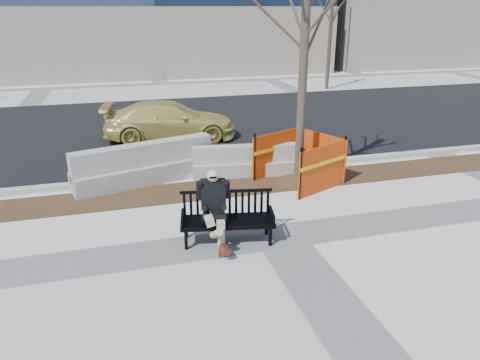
{
  "coord_description": "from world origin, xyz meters",
  "views": [
    {
      "loc": [
        -2.72,
        -7.05,
        3.98
      ],
      "look_at": [
        -0.56,
        0.67,
        0.93
      ],
      "focal_mm": 34.1,
      "sensor_mm": 36.0,
      "label": 1
    }
  ],
  "objects_px": {
    "seated_man": "(214,240)",
    "sedan": "(171,139)",
    "tree_fence": "(298,182)",
    "bench": "(228,241)",
    "jersey_barrier_left": "(146,182)",
    "jersey_barrier_right": "(247,175)"
  },
  "relations": [
    {
      "from": "sedan",
      "to": "jersey_barrier_right",
      "type": "bearing_deg",
      "value": -151.8
    },
    {
      "from": "jersey_barrier_right",
      "to": "seated_man",
      "type": "bearing_deg",
      "value": -108.55
    },
    {
      "from": "seated_man",
      "to": "tree_fence",
      "type": "relative_size",
      "value": 0.22
    },
    {
      "from": "jersey_barrier_right",
      "to": "tree_fence",
      "type": "bearing_deg",
      "value": -31.41
    },
    {
      "from": "jersey_barrier_left",
      "to": "jersey_barrier_right",
      "type": "distance_m",
      "value": 2.52
    },
    {
      "from": "bench",
      "to": "tree_fence",
      "type": "relative_size",
      "value": 0.28
    },
    {
      "from": "sedan",
      "to": "bench",
      "type": "bearing_deg",
      "value": -171.18
    },
    {
      "from": "bench",
      "to": "seated_man",
      "type": "xyz_separation_m",
      "value": [
        -0.23,
        0.09,
        0.0
      ]
    },
    {
      "from": "bench",
      "to": "jersey_barrier_right",
      "type": "relative_size",
      "value": 0.62
    },
    {
      "from": "jersey_barrier_right",
      "to": "jersey_barrier_left",
      "type": "bearing_deg",
      "value": -176.27
    },
    {
      "from": "seated_man",
      "to": "jersey_barrier_left",
      "type": "relative_size",
      "value": 0.39
    },
    {
      "from": "seated_man",
      "to": "tree_fence",
      "type": "height_order",
      "value": "tree_fence"
    },
    {
      "from": "jersey_barrier_left",
      "to": "jersey_barrier_right",
      "type": "bearing_deg",
      "value": -19.86
    },
    {
      "from": "seated_man",
      "to": "sedan",
      "type": "relative_size",
      "value": 0.33
    },
    {
      "from": "sedan",
      "to": "jersey_barrier_left",
      "type": "distance_m",
      "value": 3.86
    },
    {
      "from": "seated_man",
      "to": "tree_fence",
      "type": "bearing_deg",
      "value": 52.42
    },
    {
      "from": "seated_man",
      "to": "jersey_barrier_left",
      "type": "distance_m",
      "value": 3.47
    },
    {
      "from": "sedan",
      "to": "seated_man",
      "type": "bearing_deg",
      "value": -173.02
    },
    {
      "from": "bench",
      "to": "sedan",
      "type": "distance_m",
      "value": 7.13
    },
    {
      "from": "seated_man",
      "to": "sedan",
      "type": "bearing_deg",
      "value": 99.33
    },
    {
      "from": "bench",
      "to": "tree_fence",
      "type": "distance_m",
      "value": 3.38
    },
    {
      "from": "bench",
      "to": "jersey_barrier_left",
      "type": "height_order",
      "value": "jersey_barrier_left"
    }
  ]
}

